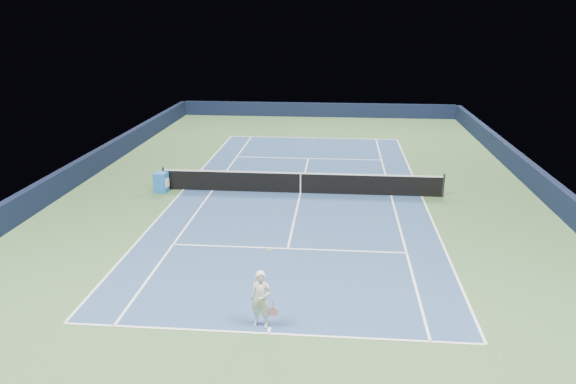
{
  "coord_description": "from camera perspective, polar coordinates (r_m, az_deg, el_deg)",
  "views": [
    {
      "loc": [
        1.65,
        -24.45,
        7.91
      ],
      "look_at": [
        -0.3,
        -3.0,
        1.0
      ],
      "focal_mm": 35.0,
      "sensor_mm": 36.0,
      "label": 1
    }
  ],
  "objects": [
    {
      "name": "ground",
      "position": [
        25.75,
        1.27,
        -0.11
      ],
      "size": [
        40.0,
        40.0,
        0.0
      ],
      "primitive_type": "plane",
      "color": "#375830",
      "rests_on": "ground"
    },
    {
      "name": "wall_far",
      "position": [
        44.91,
        3.06,
        8.33
      ],
      "size": [
        22.0,
        0.35,
        1.1
      ],
      "primitive_type": "cube",
      "color": "black",
      "rests_on": "ground"
    },
    {
      "name": "wall_right",
      "position": [
        27.13,
        24.73,
        0.37
      ],
      "size": [
        0.35,
        40.0,
        1.1
      ],
      "primitive_type": "cube",
      "color": "#111933",
      "rests_on": "ground"
    },
    {
      "name": "wall_left",
      "position": [
        28.42,
        -21.06,
        1.57
      ],
      "size": [
        0.35,
        40.0,
        1.1
      ],
      "primitive_type": "cube",
      "color": "black",
      "rests_on": "ground"
    },
    {
      "name": "court_surface",
      "position": [
        25.75,
        1.27,
        -0.1
      ],
      "size": [
        10.97,
        23.77,
        0.01
      ],
      "primitive_type": "cube",
      "color": "navy",
      "rests_on": "ground"
    },
    {
      "name": "baseline_far",
      "position": [
        37.22,
        2.55,
        5.52
      ],
      "size": [
        10.97,
        0.08,
        0.0
      ],
      "primitive_type": "cube",
      "color": "white",
      "rests_on": "ground"
    },
    {
      "name": "baseline_near",
      "position": [
        14.94,
        -2.01,
        -14.17
      ],
      "size": [
        10.97,
        0.08,
        0.0
      ],
      "primitive_type": "cube",
      "color": "white",
      "rests_on": "ground"
    },
    {
      "name": "sideline_doubles_right",
      "position": [
        25.98,
        13.43,
        -0.42
      ],
      "size": [
        0.08,
        23.77,
        0.0
      ],
      "primitive_type": "cube",
      "color": "white",
      "rests_on": "ground"
    },
    {
      "name": "sideline_doubles_left",
      "position": [
        26.67,
        -10.57,
        0.24
      ],
      "size": [
        0.08,
        23.77,
        0.0
      ],
      "primitive_type": "cube",
      "color": "white",
      "rests_on": "ground"
    },
    {
      "name": "sideline_singles_right",
      "position": [
        25.81,
        10.42,
        -0.34
      ],
      "size": [
        0.08,
        23.77,
        0.0
      ],
      "primitive_type": "cube",
      "color": "white",
      "rests_on": "ground"
    },
    {
      "name": "sideline_singles_left",
      "position": [
        26.34,
        -7.69,
        0.16
      ],
      "size": [
        0.08,
        23.77,
        0.0
      ],
      "primitive_type": "cube",
      "color": "white",
      "rests_on": "ground"
    },
    {
      "name": "service_line_far",
      "position": [
        31.89,
        2.08,
        3.43
      ],
      "size": [
        8.23,
        0.08,
        0.0
      ],
      "primitive_type": "cube",
      "color": "white",
      "rests_on": "ground"
    },
    {
      "name": "service_line_near",
      "position": [
        19.77,
        -0.03,
        -5.77
      ],
      "size": [
        8.23,
        0.08,
        0.0
      ],
      "primitive_type": "cube",
      "color": "white",
      "rests_on": "ground"
    },
    {
      "name": "center_service_line",
      "position": [
        25.75,
        1.27,
        -0.09
      ],
      "size": [
        0.08,
        12.8,
        0.0
      ],
      "primitive_type": "cube",
      "color": "white",
      "rests_on": "ground"
    },
    {
      "name": "center_mark_far",
      "position": [
        37.08,
        2.54,
        5.47
      ],
      "size": [
        0.08,
        0.3,
        0.0
      ],
      "primitive_type": "cube",
      "color": "white",
      "rests_on": "ground"
    },
    {
      "name": "center_mark_near",
      "position": [
        15.06,
        -1.93,
        -13.87
      ],
      "size": [
        0.08,
        0.3,
        0.0
      ],
      "primitive_type": "cube",
      "color": "white",
      "rests_on": "ground"
    },
    {
      "name": "tennis_net",
      "position": [
        25.6,
        1.28,
        0.97
      ],
      "size": [
        12.9,
        0.1,
        1.07
      ],
      "color": "black",
      "rests_on": "ground"
    },
    {
      "name": "sponsor_cube",
      "position": [
        26.41,
        -12.77,
        0.95
      ],
      "size": [
        0.64,
        0.58,
        0.92
      ],
      "color": "blue",
      "rests_on": "ground"
    },
    {
      "name": "tennis_player",
      "position": [
        14.89,
        -2.75,
        -10.82
      ],
      "size": [
        0.77,
        1.26,
        1.75
      ],
      "color": "silver",
      "rests_on": "ground"
    }
  ]
}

